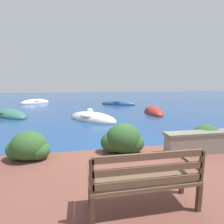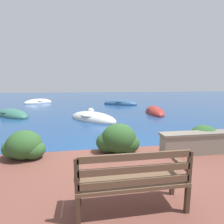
# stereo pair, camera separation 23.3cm
# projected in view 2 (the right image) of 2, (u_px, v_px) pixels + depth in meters

# --- Properties ---
(ground_plane) EXTENTS (80.00, 80.00, 0.00)m
(ground_plane) POSITION_uv_depth(u_px,v_px,m) (122.00, 155.00, 4.99)
(ground_plane) COLOR navy
(park_bench) EXTENTS (1.57, 0.48, 0.93)m
(park_bench) POSITION_uv_depth(u_px,v_px,m) (132.00, 179.00, 2.42)
(park_bench) COLOR #433123
(park_bench) RESTS_ON patio_terrace
(stone_wall) EXTENTS (1.88, 0.39, 0.57)m
(stone_wall) POSITION_uv_depth(u_px,v_px,m) (195.00, 143.00, 4.51)
(stone_wall) COLOR gray
(stone_wall) RESTS_ON patio_terrace
(hedge_clump_far_left) EXTENTS (1.02, 0.74, 0.70)m
(hedge_clump_far_left) POSITION_uv_depth(u_px,v_px,m) (24.00, 146.00, 4.21)
(hedge_clump_far_left) COLOR #2D5628
(hedge_clump_far_left) RESTS_ON patio_terrace
(hedge_clump_left) EXTENTS (1.14, 0.82, 0.77)m
(hedge_clump_left) POSITION_uv_depth(u_px,v_px,m) (118.00, 140.00, 4.58)
(hedge_clump_left) COLOR #284C23
(hedge_clump_left) RESTS_ON patio_terrace
(hedge_clump_centre) EXTENTS (0.99, 0.71, 0.67)m
(hedge_clump_centre) POSITION_uv_depth(u_px,v_px,m) (203.00, 139.00, 4.85)
(hedge_clump_centre) COLOR #2D5628
(hedge_clump_centre) RESTS_ON patio_terrace
(rowboat_nearest) EXTENTS (3.13, 3.28, 0.83)m
(rowboat_nearest) POSITION_uv_depth(u_px,v_px,m) (93.00, 119.00, 9.87)
(rowboat_nearest) COLOR silver
(rowboat_nearest) RESTS_ON ground_plane
(rowboat_mid) EXTENTS (1.51, 3.18, 0.86)m
(rowboat_mid) POSITION_uv_depth(u_px,v_px,m) (155.00, 112.00, 12.13)
(rowboat_mid) COLOR #9E2D28
(rowboat_mid) RESTS_ON ground_plane
(rowboat_far) EXTENTS (3.18, 3.25, 0.81)m
(rowboat_far) POSITION_uv_depth(u_px,v_px,m) (12.00, 115.00, 11.11)
(rowboat_far) COLOR #336B5B
(rowboat_far) RESTS_ON ground_plane
(rowboat_outer) EXTENTS (3.56, 2.70, 0.86)m
(rowboat_outer) POSITION_uv_depth(u_px,v_px,m) (120.00, 104.00, 17.26)
(rowboat_outer) COLOR #2D517A
(rowboat_outer) RESTS_ON ground_plane
(rowboat_distant) EXTENTS (3.06, 2.63, 0.82)m
(rowboat_distant) POSITION_uv_depth(u_px,v_px,m) (38.00, 103.00, 18.63)
(rowboat_distant) COLOR silver
(rowboat_distant) RESTS_ON ground_plane
(mooring_buoy) EXTENTS (0.53, 0.53, 0.48)m
(mooring_buoy) POSITION_uv_depth(u_px,v_px,m) (91.00, 111.00, 12.51)
(mooring_buoy) COLOR white
(mooring_buoy) RESTS_ON ground_plane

